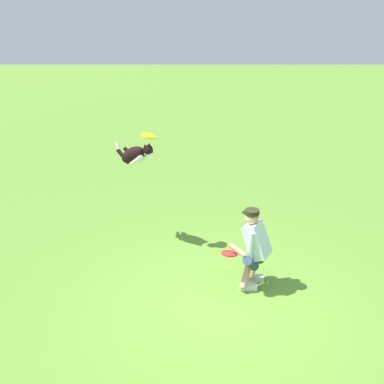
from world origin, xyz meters
TOP-DOWN VIEW (x-y plane):
  - ground_plane at (0.00, 0.00)m, footprint 60.00×60.00m
  - person at (-0.49, -0.62)m, footprint 0.70×0.63m
  - dog at (1.47, -2.23)m, footprint 0.80×0.69m
  - frisbee_flying at (1.20, -2.04)m, footprint 0.35×0.36m
  - frisbee_held at (-0.11, -0.56)m, footprint 0.36×0.36m

SIDE VIEW (x-z plane):
  - ground_plane at x=0.00m, z-range 0.00..0.00m
  - frisbee_held at x=-0.11m, z-range 0.58..0.64m
  - person at x=-0.49m, z-range 0.05..1.34m
  - dog at x=1.47m, z-range 1.38..1.92m
  - frisbee_flying at x=1.20m, z-range 2.00..2.09m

